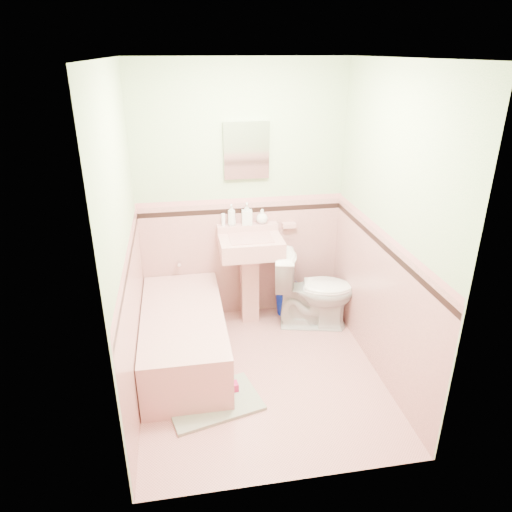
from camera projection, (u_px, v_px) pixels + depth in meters
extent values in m
plane|color=tan|center=(261.00, 374.00, 4.03)|extent=(2.20, 2.20, 0.00)
plane|color=white|center=(263.00, 58.00, 3.02)|extent=(2.20, 2.20, 0.00)
plane|color=beige|center=(241.00, 197.00, 4.52)|extent=(2.50, 0.00, 2.50)
plane|color=beige|center=(298.00, 313.00, 2.53)|extent=(2.50, 0.00, 2.50)
plane|color=beige|center=(125.00, 247.00, 3.37)|extent=(0.00, 2.50, 2.50)
plane|color=beige|center=(387.00, 231.00, 3.68)|extent=(0.00, 2.50, 2.50)
plane|color=#CF908B|center=(242.00, 259.00, 4.77)|extent=(2.00, 0.00, 2.00)
plane|color=#CF908B|center=(294.00, 406.00, 2.80)|extent=(2.00, 0.00, 2.00)
plane|color=#CF908B|center=(136.00, 325.00, 3.63)|extent=(0.00, 2.20, 2.20)
plane|color=#CF908B|center=(377.00, 303.00, 3.94)|extent=(0.00, 2.20, 2.20)
plane|color=black|center=(241.00, 211.00, 4.55)|extent=(2.00, 0.00, 2.00)
plane|color=black|center=(297.00, 332.00, 2.60)|extent=(2.00, 0.00, 2.00)
plane|color=black|center=(129.00, 264.00, 3.42)|extent=(0.00, 2.20, 2.20)
plane|color=black|center=(383.00, 246.00, 3.73)|extent=(0.00, 2.20, 2.20)
plane|color=tan|center=(241.00, 201.00, 4.51)|extent=(2.00, 0.00, 2.00)
plane|color=tan|center=(297.00, 316.00, 2.56)|extent=(2.00, 0.00, 2.00)
plane|color=tan|center=(128.00, 251.00, 3.38)|extent=(0.00, 2.20, 2.20)
plane|color=tan|center=(385.00, 234.00, 3.69)|extent=(0.00, 2.20, 2.20)
cube|color=tan|center=(184.00, 338.00, 4.14)|extent=(0.70, 1.50, 0.45)
cylinder|color=silver|center=(179.00, 262.00, 4.62)|extent=(0.04, 0.12, 0.04)
cylinder|color=silver|center=(248.00, 230.00, 4.55)|extent=(0.02, 0.02, 0.10)
cube|color=white|center=(246.00, 150.00, 4.31)|extent=(0.42, 0.04, 0.52)
cube|color=tan|center=(289.00, 225.00, 4.67)|extent=(0.13, 0.08, 0.04)
imported|color=#B2B2B2|center=(232.00, 215.00, 4.51)|extent=(0.09, 0.10, 0.21)
imported|color=#B2B2B2|center=(247.00, 214.00, 4.53)|extent=(0.10, 0.11, 0.22)
imported|color=#B2B2B2|center=(262.00, 216.00, 4.57)|extent=(0.15, 0.15, 0.14)
cylinder|color=white|center=(223.00, 220.00, 4.51)|extent=(0.04, 0.04, 0.12)
imported|color=white|center=(314.00, 290.00, 4.61)|extent=(0.84, 0.60, 0.78)
cube|color=gray|center=(214.00, 402.00, 3.69)|extent=(0.79, 0.62, 0.03)
cube|color=#BF1E59|center=(228.00, 388.00, 3.78)|extent=(0.17, 0.10, 0.07)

